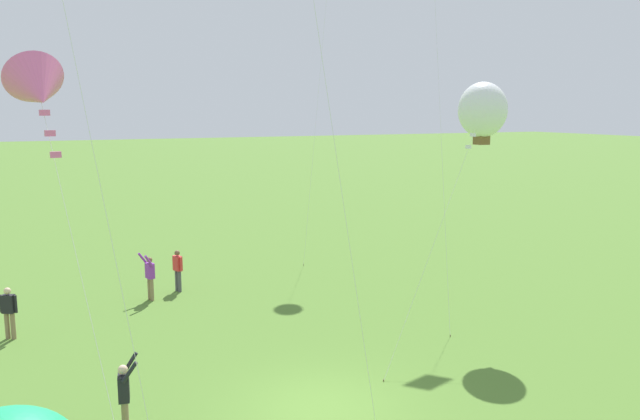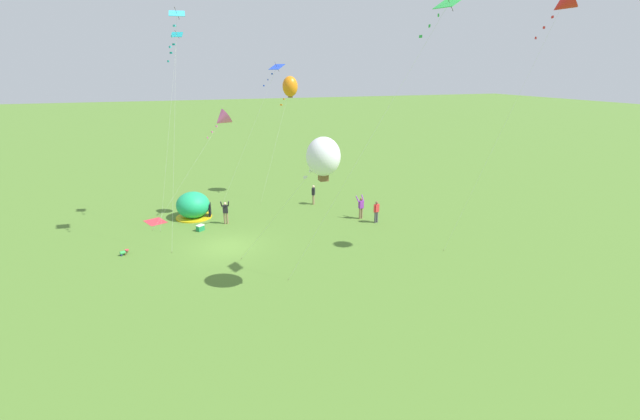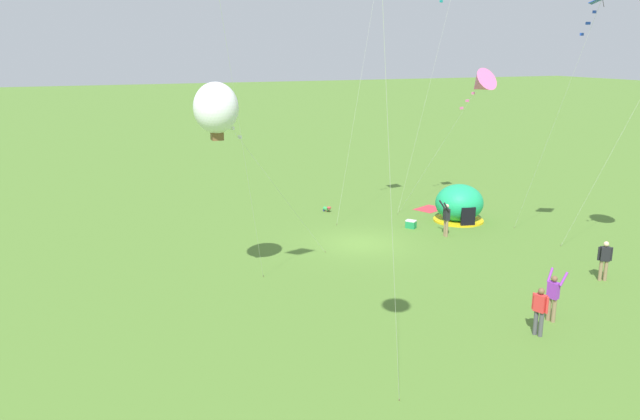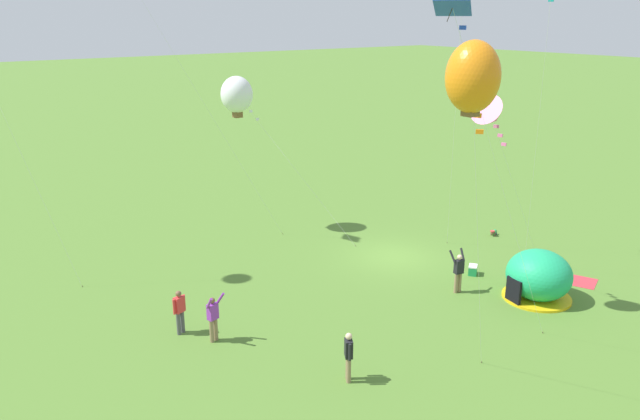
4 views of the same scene
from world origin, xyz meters
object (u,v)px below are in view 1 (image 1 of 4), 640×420
(person_with_toddler, at_px, (9,310))
(kite_white, at_px, (483,110))
(person_watching_sky, at_px, (178,268))
(person_near_tent, at_px, (150,275))
(kite_pink, at_px, (38,90))
(person_arms_raised, at_px, (125,395))

(person_with_toddler, bearing_deg, kite_white, -16.55)
(person_with_toddler, relative_size, person_watching_sky, 1.00)
(person_near_tent, distance_m, kite_pink, 12.56)
(person_watching_sky, height_order, kite_pink, kite_pink)
(person_arms_raised, relative_size, kite_white, 0.23)
(person_arms_raised, height_order, kite_pink, kite_pink)
(kite_white, bearing_deg, kite_pink, -167.48)
(person_near_tent, xyz_separation_m, kite_pink, (-3.64, -9.94, 6.76))
(person_watching_sky, relative_size, kite_white, 0.21)
(person_watching_sky, bearing_deg, kite_pink, -114.59)
(kite_white, bearing_deg, person_with_toddler, 163.45)
(kite_white, bearing_deg, person_watching_sky, 139.95)
(kite_pink, bearing_deg, person_near_tent, 69.86)
(person_with_toddler, relative_size, person_arms_raised, 0.91)
(person_with_toddler, distance_m, person_arms_raised, 8.34)
(person_watching_sky, height_order, kite_white, kite_white)
(person_arms_raised, height_order, person_near_tent, same)
(person_arms_raised, height_order, kite_white, kite_white)
(person_arms_raised, xyz_separation_m, kite_white, (12.59, 3.44, 6.35))
(person_with_toddler, height_order, person_arms_raised, person_arms_raised)
(person_near_tent, height_order, kite_pink, kite_pink)
(person_arms_raised, bearing_deg, person_watching_sky, 72.12)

